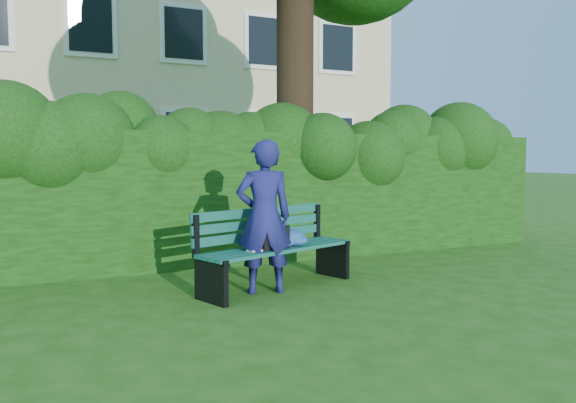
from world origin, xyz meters
name	(u,v)px	position (x,y,z in m)	size (l,w,h in m)	color
ground	(311,293)	(0.00, 0.00, 0.00)	(80.00, 80.00, 0.00)	#1F4F0F
apartment_building	(116,17)	(0.00, 13.99, 6.00)	(16.00, 8.08, 12.00)	beige
hedge	(241,197)	(0.00, 2.20, 0.90)	(10.00, 1.00, 1.80)	black
park_bench	(276,243)	(-0.25, 0.39, 0.50)	(2.00, 1.15, 0.89)	#0F4D3E
man_reading	(264,217)	(-0.46, 0.22, 0.83)	(0.60, 0.40, 1.65)	navy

